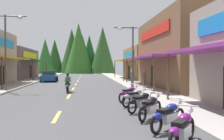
{
  "coord_description": "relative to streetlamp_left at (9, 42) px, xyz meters",
  "views": [
    {
      "loc": [
        1.26,
        -1.69,
        2.16
      ],
      "look_at": [
        3.93,
        24.56,
        1.64
      ],
      "focal_mm": 39.44,
      "sensor_mm": 36.0,
      "label": 1
    }
  ],
  "objects": [
    {
      "name": "ground",
      "position": [
        5.0,
        5.3,
        -4.11
      ],
      "size": [
        9.81,
        78.57,
        0.1
      ],
      "primitive_type": "cube",
      "color": "#424244"
    },
    {
      "name": "sidewalk_left",
      "position": [
        -1.29,
        5.3,
        -4.0
      ],
      "size": [
        2.77,
        78.57,
        0.12
      ],
      "primitive_type": "cube",
      "color": "#9E9991",
      "rests_on": "ground"
    },
    {
      "name": "sidewalk_right",
      "position": [
        11.29,
        5.3,
        -4.0
      ],
      "size": [
        2.77,
        78.57,
        0.12
      ],
      "primitive_type": "cube",
      "color": "#9E9991",
      "rests_on": "ground"
    },
    {
      "name": "centerline_dashes",
      "position": [
        5.0,
        7.55,
        -4.05
      ],
      "size": [
        0.16,
        51.91,
        0.01
      ],
      "color": "#E0C64C",
      "rests_on": "ground"
    },
    {
      "name": "storefront_left_far",
      "position": [
        -6.11,
        19.4,
        -1.67
      ],
      "size": [
        8.76,
        13.05,
        4.77
      ],
      "color": "brown",
      "rests_on": "ground"
    },
    {
      "name": "storefront_right_middle",
      "position": [
        16.55,
        2.73,
        -0.64
      ],
      "size": [
        9.62,
        13.95,
        6.83
      ],
      "color": "brown",
      "rests_on": "ground"
    },
    {
      "name": "storefront_right_far",
      "position": [
        16.21,
        16.49,
        -1.64
      ],
      "size": [
        8.96,
        12.1,
        4.82
      ],
      "color": "olive",
      "rests_on": "ground"
    },
    {
      "name": "streetlamp_left",
      "position": [
        0.0,
        0.0,
        0.0
      ],
      "size": [
        2.07,
        0.3,
        6.24
      ],
      "color": "#474C51",
      "rests_on": "ground"
    },
    {
      "name": "streetlamp_right",
      "position": [
        9.97,
        0.8,
        -0.38
      ],
      "size": [
        2.07,
        0.3,
        5.57
      ],
      "color": "#474C51",
      "rests_on": "ground"
    },
    {
      "name": "motorcycle_parked_right_0",
      "position": [
        8.76,
        -14.44,
        -3.57
      ],
      "size": [
        1.41,
        1.74,
        1.04
      ],
      "rotation": [
        0.0,
        0.0,
        0.9
      ],
      "color": "black",
      "rests_on": "ground"
    },
    {
      "name": "motorcycle_parked_right_1",
      "position": [
        8.94,
        -12.78,
        -3.57
      ],
      "size": [
        1.68,
        1.49,
        1.04
      ],
      "rotation": [
        0.0,
        0.0,
        0.72
      ],
      "color": "black",
      "rests_on": "ground"
    },
    {
      "name": "motorcycle_parked_right_2",
      "position": [
        8.79,
        -11.04,
        -3.57
      ],
      "size": [
        1.4,
        1.74,
        1.04
      ],
      "rotation": [
        0.0,
        0.0,
        0.9
      ],
      "color": "black",
      "rests_on": "ground"
    },
    {
      "name": "motorcycle_parked_right_3",
      "position": [
        8.78,
        -9.56,
        -3.57
      ],
      "size": [
        1.68,
        1.48,
        1.04
      ],
      "rotation": [
        0.0,
        0.0,
        0.72
      ],
      "color": "black",
      "rests_on": "ground"
    },
    {
      "name": "motorcycle_parked_right_4",
      "position": [
        8.79,
        -7.91,
        -3.57
      ],
      "size": [
        1.71,
        1.44,
        1.04
      ],
      "rotation": [
        0.0,
        0.0,
        0.69
      ],
      "color": "black",
      "rests_on": "ground"
    },
    {
      "name": "motorcycle_parked_right_5",
      "position": [
        8.76,
        -6.32,
        -3.57
      ],
      "size": [
        1.58,
        1.59,
        1.04
      ],
      "rotation": [
        0.0,
        0.0,
        0.79
      ],
      "color": "black",
      "rests_on": "ground"
    },
    {
      "name": "rider_cruising_lead",
      "position": [
        4.73,
        -0.91,
        -3.4
      ],
      "size": [
        0.6,
        2.14,
        1.57
      ],
      "rotation": [
        0.0,
        0.0,
        1.59
      ],
      "color": "black",
      "rests_on": "ground"
    },
    {
      "name": "pedestrian_waiting",
      "position": [
        10.55,
        2.6,
        -3.04
      ],
      "size": [
        0.3,
        0.57,
        1.75
      ],
      "rotation": [
        0.0,
        0.0,
        6.17
      ],
      "color": "#333F8C",
      "rests_on": "ground"
    },
    {
      "name": "pedestrian_strolling",
      "position": [
        11.49,
        1.48,
        -3.08
      ],
      "size": [
        0.46,
        0.43,
        1.68
      ],
      "rotation": [
        0.0,
        0.0,
        2.26
      ],
      "color": "#726659",
      "rests_on": "ground"
    },
    {
      "name": "parked_car_curbside",
      "position": [
        1.29,
        12.54,
        -3.37
      ],
      "size": [
        2.26,
        4.39,
        1.4
      ],
      "rotation": [
        0.0,
        0.0,
        1.63
      ],
      "color": "#1E4C8C",
      "rests_on": "ground"
    },
    {
      "name": "treeline_backdrop",
      "position": [
        4.27,
        46.56,
        1.8
      ],
      "size": [
        20.88,
        10.75,
        13.44
      ],
      "color": "#264F23",
      "rests_on": "ground"
    }
  ]
}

